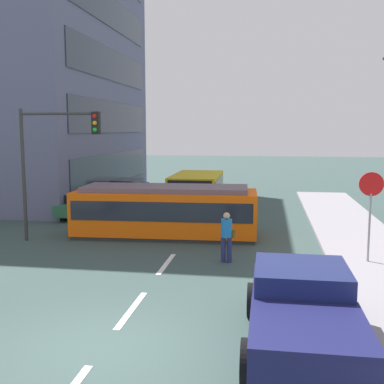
{
  "coord_description": "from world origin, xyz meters",
  "views": [
    {
      "loc": [
        3.19,
        -8.65,
        4.35
      ],
      "look_at": [
        0.45,
        8.51,
        2.05
      ],
      "focal_mm": 44.25,
      "sensor_mm": 36.0,
      "label": 1
    }
  ],
  "objects_px": {
    "parked_sedan_far": "(127,188)",
    "stop_sign": "(371,198)",
    "parked_sedan_mid": "(88,203)",
    "streetcar_tram": "(165,210)",
    "pedestrian_crossing": "(227,234)",
    "city_bus": "(197,189)",
    "pickup_truck_parked": "(302,310)",
    "traffic_light_mast": "(53,149)"
  },
  "relations": [
    {
      "from": "parked_sedan_mid",
      "to": "stop_sign",
      "type": "xyz_separation_m",
      "value": [
        12.25,
        -7.1,
        1.57
      ]
    },
    {
      "from": "parked_sedan_far",
      "to": "stop_sign",
      "type": "bearing_deg",
      "value": -48.23
    },
    {
      "from": "parked_sedan_mid",
      "to": "stop_sign",
      "type": "relative_size",
      "value": 1.52
    },
    {
      "from": "city_bus",
      "to": "pickup_truck_parked",
      "type": "distance_m",
      "value": 17.14
    },
    {
      "from": "parked_sedan_far",
      "to": "stop_sign",
      "type": "relative_size",
      "value": 1.51
    },
    {
      "from": "parked_sedan_mid",
      "to": "traffic_light_mast",
      "type": "distance_m",
      "value": 6.43
    },
    {
      "from": "pedestrian_crossing",
      "to": "pickup_truck_parked",
      "type": "distance_m",
      "value": 6.26
    },
    {
      "from": "pedestrian_crossing",
      "to": "parked_sedan_far",
      "type": "distance_m",
      "value": 15.9
    },
    {
      "from": "stop_sign",
      "to": "traffic_light_mast",
      "type": "relative_size",
      "value": 0.56
    },
    {
      "from": "streetcar_tram",
      "to": "pickup_truck_parked",
      "type": "distance_m",
      "value": 10.59
    },
    {
      "from": "city_bus",
      "to": "stop_sign",
      "type": "relative_size",
      "value": 1.8
    },
    {
      "from": "pickup_truck_parked",
      "to": "streetcar_tram",
      "type": "bearing_deg",
      "value": 117.15
    },
    {
      "from": "streetcar_tram",
      "to": "pickup_truck_parked",
      "type": "xyz_separation_m",
      "value": [
        4.83,
        -9.42,
        -0.27
      ]
    },
    {
      "from": "stop_sign",
      "to": "pickup_truck_parked",
      "type": "bearing_deg",
      "value": -111.77
    },
    {
      "from": "pedestrian_crossing",
      "to": "stop_sign",
      "type": "bearing_deg",
      "value": 4.5
    },
    {
      "from": "streetcar_tram",
      "to": "city_bus",
      "type": "height_order",
      "value": "streetcar_tram"
    },
    {
      "from": "parked_sedan_far",
      "to": "pedestrian_crossing",
      "type": "bearing_deg",
      "value": -61.38
    },
    {
      "from": "city_bus",
      "to": "parked_sedan_far",
      "type": "height_order",
      "value": "city_bus"
    },
    {
      "from": "streetcar_tram",
      "to": "pedestrian_crossing",
      "type": "distance_m",
      "value": 4.49
    },
    {
      "from": "pedestrian_crossing",
      "to": "traffic_light_mast",
      "type": "distance_m",
      "value": 7.55
    },
    {
      "from": "parked_sedan_mid",
      "to": "traffic_light_mast",
      "type": "bearing_deg",
      "value": -80.92
    },
    {
      "from": "stop_sign",
      "to": "parked_sedan_mid",
      "type": "bearing_deg",
      "value": 149.9
    },
    {
      "from": "stop_sign",
      "to": "traffic_light_mast",
      "type": "height_order",
      "value": "traffic_light_mast"
    },
    {
      "from": "pickup_truck_parked",
      "to": "traffic_light_mast",
      "type": "bearing_deg",
      "value": 138.7
    },
    {
      "from": "stop_sign",
      "to": "city_bus",
      "type": "bearing_deg",
      "value": 124.83
    },
    {
      "from": "streetcar_tram",
      "to": "stop_sign",
      "type": "height_order",
      "value": "stop_sign"
    },
    {
      "from": "city_bus",
      "to": "pickup_truck_parked",
      "type": "relative_size",
      "value": 1.04
    },
    {
      "from": "streetcar_tram",
      "to": "parked_sedan_far",
      "type": "xyz_separation_m",
      "value": [
        -4.81,
        10.46,
        -0.45
      ]
    },
    {
      "from": "parked_sedan_far",
      "to": "stop_sign",
      "type": "height_order",
      "value": "stop_sign"
    },
    {
      "from": "streetcar_tram",
      "to": "parked_sedan_mid",
      "type": "bearing_deg",
      "value": 141.07
    },
    {
      "from": "pickup_truck_parked",
      "to": "traffic_light_mast",
      "type": "xyz_separation_m",
      "value": [
        -8.84,
        7.77,
        2.82
      ]
    },
    {
      "from": "city_bus",
      "to": "pedestrian_crossing",
      "type": "distance_m",
      "value": 10.89
    },
    {
      "from": "pedestrian_crossing",
      "to": "parked_sedan_mid",
      "type": "xyz_separation_m",
      "value": [
        -7.72,
        7.46,
        -0.32
      ]
    },
    {
      "from": "streetcar_tram",
      "to": "pedestrian_crossing",
      "type": "height_order",
      "value": "streetcar_tram"
    },
    {
      "from": "city_bus",
      "to": "stop_sign",
      "type": "distance_m",
      "value": 12.5
    },
    {
      "from": "pedestrian_crossing",
      "to": "stop_sign",
      "type": "distance_m",
      "value": 4.71
    },
    {
      "from": "parked_sedan_mid",
      "to": "parked_sedan_far",
      "type": "distance_m",
      "value": 6.5
    },
    {
      "from": "pedestrian_crossing",
      "to": "parked_sedan_far",
      "type": "bearing_deg",
      "value": 118.62
    },
    {
      "from": "pickup_truck_parked",
      "to": "parked_sedan_far",
      "type": "height_order",
      "value": "pickup_truck_parked"
    },
    {
      "from": "streetcar_tram",
      "to": "pedestrian_crossing",
      "type": "relative_size",
      "value": 4.48
    },
    {
      "from": "streetcar_tram",
      "to": "city_bus",
      "type": "bearing_deg",
      "value": 88.16
    },
    {
      "from": "streetcar_tram",
      "to": "parked_sedan_far",
      "type": "distance_m",
      "value": 11.52
    }
  ]
}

